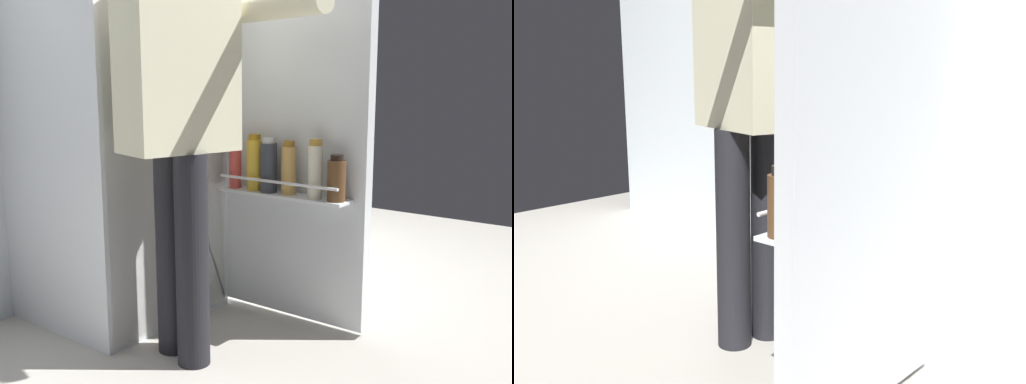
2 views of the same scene
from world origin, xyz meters
TOP-DOWN VIEW (x-y plane):
  - ground_plane at (0.00, 0.00)m, footprint 5.36×5.36m
  - kitchen_wall at (0.00, 0.95)m, footprint 4.40×0.10m
  - refrigerator at (0.03, 0.51)m, footprint 0.76×1.34m
  - person at (-0.17, 0.02)m, footprint 0.52×0.75m

SIDE VIEW (x-z plane):
  - ground_plane at x=0.00m, z-range 0.00..0.00m
  - refrigerator at x=0.03m, z-range 0.00..1.72m
  - person at x=-0.17m, z-range 0.15..1.71m
  - kitchen_wall at x=0.00m, z-range 0.00..2.46m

